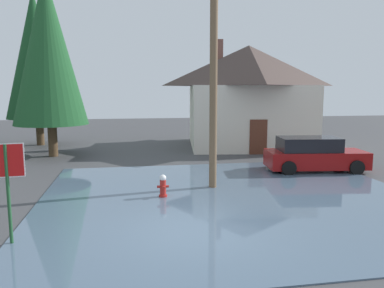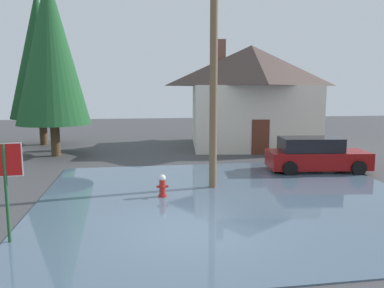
{
  "view_description": "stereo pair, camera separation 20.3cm",
  "coord_description": "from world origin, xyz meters",
  "px_view_note": "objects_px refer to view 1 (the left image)",
  "views": [
    {
      "loc": [
        -1.56,
        -9.05,
        3.65
      ],
      "look_at": [
        0.74,
        4.34,
        1.69
      ],
      "focal_mm": 34.97,
      "sensor_mm": 36.0,
      "label": 1
    },
    {
      "loc": [
        -1.36,
        -9.08,
        3.65
      ],
      "look_at": [
        0.74,
        4.34,
        1.69
      ],
      "focal_mm": 34.97,
      "sensor_mm": 36.0,
      "label": 2
    }
  ],
  "objects_px": {
    "stop_sign_near": "(7,172)",
    "house": "(248,94)",
    "fire_hydrant": "(163,186)",
    "parked_car": "(314,155)",
    "pine_tree_mid_left": "(36,55)",
    "pine_tree_tall_left": "(48,49)",
    "utility_pole": "(214,74)"
  },
  "relations": [
    {
      "from": "pine_tree_tall_left",
      "to": "pine_tree_mid_left",
      "type": "bearing_deg",
      "value": 109.75
    },
    {
      "from": "fire_hydrant",
      "to": "utility_pole",
      "type": "relative_size",
      "value": 0.1
    },
    {
      "from": "fire_hydrant",
      "to": "pine_tree_mid_left",
      "type": "relative_size",
      "value": 0.08
    },
    {
      "from": "parked_car",
      "to": "fire_hydrant",
      "type": "bearing_deg",
      "value": -156.56
    },
    {
      "from": "parked_car",
      "to": "pine_tree_mid_left",
      "type": "bearing_deg",
      "value": 142.77
    },
    {
      "from": "fire_hydrant",
      "to": "pine_tree_mid_left",
      "type": "xyz_separation_m",
      "value": [
        -6.94,
        13.8,
        5.5
      ]
    },
    {
      "from": "fire_hydrant",
      "to": "pine_tree_tall_left",
      "type": "height_order",
      "value": "pine_tree_tall_left"
    },
    {
      "from": "house",
      "to": "pine_tree_tall_left",
      "type": "bearing_deg",
      "value": -170.18
    },
    {
      "from": "fire_hydrant",
      "to": "parked_car",
      "type": "relative_size",
      "value": 0.18
    },
    {
      "from": "stop_sign_near",
      "to": "parked_car",
      "type": "bearing_deg",
      "value": 30.07
    },
    {
      "from": "stop_sign_near",
      "to": "pine_tree_mid_left",
      "type": "bearing_deg",
      "value": 99.98
    },
    {
      "from": "fire_hydrant",
      "to": "parked_car",
      "type": "xyz_separation_m",
      "value": [
        7.14,
        3.1,
        0.35
      ]
    },
    {
      "from": "parked_car",
      "to": "pine_tree_tall_left",
      "type": "distance_m",
      "value": 14.69
    },
    {
      "from": "pine_tree_tall_left",
      "to": "pine_tree_mid_left",
      "type": "distance_m",
      "value": 4.97
    },
    {
      "from": "parked_car",
      "to": "house",
      "type": "bearing_deg",
      "value": 93.67
    },
    {
      "from": "pine_tree_tall_left",
      "to": "house",
      "type": "bearing_deg",
      "value": 9.82
    },
    {
      "from": "stop_sign_near",
      "to": "house",
      "type": "relative_size",
      "value": 0.28
    },
    {
      "from": "utility_pole",
      "to": "parked_car",
      "type": "distance_m",
      "value": 6.6
    },
    {
      "from": "parked_car",
      "to": "utility_pole",
      "type": "bearing_deg",
      "value": -157.67
    },
    {
      "from": "stop_sign_near",
      "to": "parked_car",
      "type": "relative_size",
      "value": 0.53
    },
    {
      "from": "stop_sign_near",
      "to": "pine_tree_tall_left",
      "type": "xyz_separation_m",
      "value": [
        -1.33,
        12.43,
        4.07
      ]
    },
    {
      "from": "fire_hydrant",
      "to": "utility_pole",
      "type": "height_order",
      "value": "utility_pole"
    },
    {
      "from": "utility_pole",
      "to": "pine_tree_tall_left",
      "type": "relative_size",
      "value": 0.82
    },
    {
      "from": "pine_tree_tall_left",
      "to": "stop_sign_near",
      "type": "bearing_deg",
      "value": -83.89
    },
    {
      "from": "stop_sign_near",
      "to": "utility_pole",
      "type": "distance_m",
      "value": 7.69
    },
    {
      "from": "stop_sign_near",
      "to": "house",
      "type": "xyz_separation_m",
      "value": [
        10.55,
        14.48,
        1.61
      ]
    },
    {
      "from": "stop_sign_near",
      "to": "house",
      "type": "bearing_deg",
      "value": 53.93
    },
    {
      "from": "fire_hydrant",
      "to": "house",
      "type": "xyz_separation_m",
      "value": [
        6.62,
        11.17,
        2.98
      ]
    },
    {
      "from": "utility_pole",
      "to": "pine_tree_mid_left",
      "type": "xyz_separation_m",
      "value": [
        -8.9,
        12.83,
        1.66
      ]
    },
    {
      "from": "utility_pole",
      "to": "house",
      "type": "bearing_deg",
      "value": 65.45
    },
    {
      "from": "house",
      "to": "pine_tree_tall_left",
      "type": "relative_size",
      "value": 0.89
    },
    {
      "from": "fire_hydrant",
      "to": "pine_tree_tall_left",
      "type": "relative_size",
      "value": 0.08
    }
  ]
}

